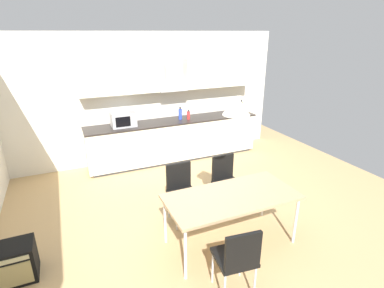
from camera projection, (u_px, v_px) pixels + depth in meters
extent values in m
cube|color=tan|center=(192.00, 224.00, 4.45)|extent=(7.96, 8.19, 0.02)
cube|color=silver|center=(139.00, 98.00, 6.35)|extent=(6.37, 0.10, 2.69)
cube|color=#333333|center=(175.00, 157.00, 6.74)|extent=(3.59, 0.58, 0.05)
cube|color=silver|center=(175.00, 139.00, 6.59)|extent=(3.74, 0.63, 0.81)
cube|color=#282321|center=(174.00, 121.00, 6.45)|extent=(3.76, 0.65, 0.03)
cube|color=silver|center=(101.00, 146.00, 5.64)|extent=(0.01, 0.01, 0.14)
cube|color=silver|center=(129.00, 142.00, 5.84)|extent=(0.01, 0.01, 0.14)
cube|color=silver|center=(155.00, 138.00, 6.04)|extent=(0.01, 0.01, 0.14)
cube|color=silver|center=(180.00, 135.00, 6.24)|extent=(0.01, 0.01, 0.14)
cube|color=silver|center=(169.00, 104.00, 6.60)|extent=(3.74, 0.02, 0.59)
cube|color=silver|center=(118.00, 78.00, 5.82)|extent=(1.57, 0.34, 0.63)
cube|color=silver|center=(217.00, 72.00, 6.64)|extent=(1.57, 0.34, 0.63)
cube|color=#B7BABF|center=(171.00, 88.00, 6.31)|extent=(0.60, 0.40, 0.10)
cube|color=#B7BABF|center=(169.00, 73.00, 6.30)|extent=(0.20, 0.16, 0.58)
cube|color=#ADADB2|center=(123.00, 119.00, 5.98)|extent=(0.48, 0.34, 0.28)
cube|color=black|center=(123.00, 122.00, 5.82)|extent=(0.29, 0.01, 0.20)
cylinder|color=yellow|center=(241.00, 107.00, 7.02)|extent=(0.06, 0.06, 0.24)
cylinder|color=black|center=(242.00, 101.00, 6.97)|extent=(0.02, 0.02, 0.05)
cylinder|color=blue|center=(180.00, 114.00, 6.46)|extent=(0.07, 0.07, 0.22)
cylinder|color=black|center=(180.00, 108.00, 6.41)|extent=(0.03, 0.03, 0.05)
cylinder|color=red|center=(188.00, 115.00, 6.48)|extent=(0.07, 0.07, 0.17)
cylinder|color=black|center=(188.00, 111.00, 6.44)|extent=(0.03, 0.03, 0.04)
cube|color=tan|center=(232.00, 197.00, 3.81)|extent=(1.69, 0.82, 0.04)
cylinder|color=silver|center=(185.00, 254.00, 3.34)|extent=(0.04, 0.04, 0.68)
cylinder|color=silver|center=(296.00, 221.00, 3.93)|extent=(0.04, 0.04, 0.68)
cylinder|color=silver|center=(165.00, 221.00, 3.93)|extent=(0.04, 0.04, 0.68)
cylinder|color=silver|center=(264.00, 196.00, 4.53)|extent=(0.04, 0.04, 0.68)
cube|color=black|center=(234.00, 257.00, 3.14)|extent=(0.44, 0.44, 0.04)
cube|color=black|center=(243.00, 251.00, 2.91)|extent=(0.38, 0.08, 0.40)
cylinder|color=silver|center=(213.00, 267.00, 3.33)|extent=(0.02, 0.02, 0.43)
cylinder|color=silver|center=(240.00, 260.00, 3.43)|extent=(0.02, 0.02, 0.43)
cylinder|color=silver|center=(255.00, 283.00, 3.12)|extent=(0.02, 0.02, 0.43)
cube|color=black|center=(229.00, 184.00, 4.64)|extent=(0.43, 0.43, 0.04)
cube|color=black|center=(223.00, 167.00, 4.72)|extent=(0.38, 0.07, 0.40)
cylinder|color=silver|center=(243.00, 200.00, 4.66)|extent=(0.02, 0.02, 0.43)
cylinder|color=silver|center=(225.00, 205.00, 4.51)|extent=(0.02, 0.02, 0.43)
cylinder|color=silver|center=(231.00, 190.00, 4.94)|extent=(0.02, 0.02, 0.43)
cylinder|color=silver|center=(213.00, 195.00, 4.79)|extent=(0.02, 0.02, 0.43)
cube|color=black|center=(183.00, 194.00, 4.36)|extent=(0.40, 0.40, 0.04)
cube|color=black|center=(179.00, 176.00, 4.43)|extent=(0.38, 0.04, 0.40)
cylinder|color=silver|center=(199.00, 212.00, 4.36)|extent=(0.02, 0.02, 0.43)
cylinder|color=silver|center=(177.00, 217.00, 4.23)|extent=(0.02, 0.02, 0.43)
cylinder|color=silver|center=(189.00, 200.00, 4.65)|extent=(0.02, 0.02, 0.43)
cylinder|color=silver|center=(169.00, 205.00, 4.52)|extent=(0.02, 0.02, 0.43)
cube|color=black|center=(11.00, 263.00, 3.38)|extent=(0.52, 0.36, 0.44)
cube|color=tan|center=(10.00, 277.00, 3.23)|extent=(0.44, 0.01, 0.29)
cube|color=beige|center=(6.00, 262.00, 3.16)|extent=(0.44, 0.01, 0.05)
cone|color=silver|center=(237.00, 105.00, 3.39)|extent=(0.32, 0.32, 0.22)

